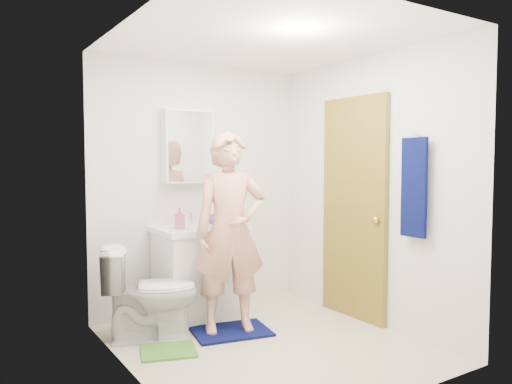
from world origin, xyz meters
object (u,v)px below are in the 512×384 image
Objects in this scene: soap_dispenser at (180,218)px; toothbrush_cup at (213,219)px; medicine_cabinet at (188,146)px; man at (230,232)px; vanity_cabinet at (200,275)px; toilet at (151,292)px; towel at (414,187)px.

toothbrush_cup is (0.41, 0.14, -0.05)m from soap_dispenser.
medicine_cabinet is 1.05m from man.
vanity_cabinet is 1.22m from medicine_cabinet.
medicine_cabinet is 0.73m from soap_dispenser.
toothbrush_cup is at bearing -42.13° from toilet.
soap_dispenser is 1.66× the size of toothbrush_cup.
medicine_cabinet reaches higher than toothbrush_cup.
soap_dispenser is 0.44m from toothbrush_cup.
toothbrush_cup reaches higher than toilet.
man reaches higher than toothbrush_cup.
towel is 2.04m from soap_dispenser.
soap_dispenser is at bearing -175.69° from vanity_cabinet.
man reaches higher than vanity_cabinet.
soap_dispenser reaches higher than toilet.
medicine_cabinet is 0.90× the size of toilet.
toilet is 1.05m from toothbrush_cup.
soap_dispenser reaches higher than toothbrush_cup.
medicine_cabinet is (0.00, 0.22, 1.20)m from vanity_cabinet.
man reaches higher than soap_dispenser.
toilet is at bearing -138.27° from medicine_cabinet.
vanity_cabinet is at bearing 110.84° from man.
vanity_cabinet is at bearing 128.47° from towel.
towel is 6.92× the size of toothbrush_cup.
soap_dispenser is at bearing -33.69° from toilet.
soap_dispenser is 0.57m from man.
medicine_cabinet is 2.11m from towel.
man is (-0.18, -0.65, -0.03)m from toothbrush_cup.
toilet is at bearing 146.39° from towel.
soap_dispenser reaches higher than vanity_cabinet.
toothbrush_cup is (0.21, 0.12, 0.50)m from vanity_cabinet.
towel is 1.03× the size of toilet.
medicine_cabinet is at bearing 90.00° from vanity_cabinet.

